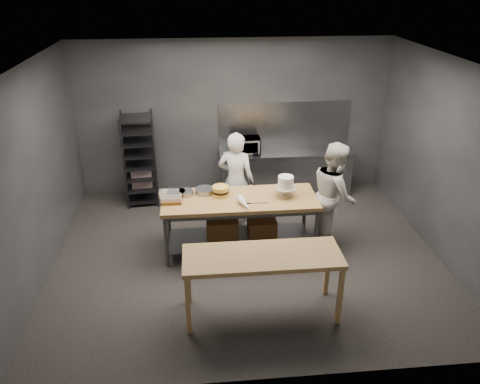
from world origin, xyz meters
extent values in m
plane|color=black|center=(0.00, 0.00, 0.00)|extent=(6.00, 6.00, 0.00)
cube|color=#4C4F54|center=(0.00, 2.50, 1.50)|extent=(6.00, 0.04, 3.00)
cube|color=brown|center=(-0.10, 0.19, 0.89)|extent=(2.40, 0.90, 0.06)
cube|color=#47494C|center=(-0.10, 0.19, 0.20)|extent=(2.25, 0.75, 0.03)
cylinder|color=#47494C|center=(-1.24, -0.20, 0.43)|extent=(0.06, 0.06, 0.86)
cylinder|color=#47494C|center=(-1.24, 0.58, 0.43)|extent=(0.06, 0.06, 0.86)
cylinder|color=#47494C|center=(1.04, -0.20, 0.43)|extent=(0.06, 0.06, 0.86)
cylinder|color=#47494C|center=(1.04, 0.58, 0.43)|extent=(0.06, 0.06, 0.86)
cube|color=brown|center=(-0.38, 0.21, 0.39)|extent=(0.50, 0.40, 0.35)
cube|color=brown|center=(0.26, 0.22, 0.36)|extent=(0.45, 0.38, 0.30)
cube|color=#9C7340|center=(0.04, -1.37, 0.87)|extent=(2.00, 0.70, 0.06)
cube|color=#9C7340|center=(-0.91, -1.67, 0.42)|extent=(0.06, 0.06, 0.84)
cube|color=#9C7340|center=(-0.91, -1.07, 0.42)|extent=(0.06, 0.06, 0.84)
cube|color=#9C7340|center=(0.99, -1.67, 0.42)|extent=(0.06, 0.06, 0.84)
cube|color=#9C7340|center=(0.99, -1.07, 0.42)|extent=(0.06, 0.06, 0.84)
cube|color=slate|center=(1.00, 2.18, 0.88)|extent=(2.60, 0.60, 0.04)
cube|color=slate|center=(1.00, 2.18, 0.43)|extent=(2.56, 0.56, 0.86)
cube|color=slate|center=(1.00, 2.48, 1.35)|extent=(2.60, 0.02, 0.90)
cube|color=black|center=(-1.81, 2.10, 0.88)|extent=(0.66, 0.70, 1.75)
cube|color=silver|center=(-1.81, 2.10, 0.54)|extent=(0.40, 0.27, 0.45)
imported|color=white|center=(-0.09, 0.98, 0.86)|extent=(0.73, 0.61, 1.72)
imported|color=silver|center=(1.42, 0.28, 0.87)|extent=(0.70, 0.88, 1.74)
imported|color=black|center=(0.21, 2.18, 1.05)|extent=(0.54, 0.37, 0.30)
cylinder|color=#B9AC94|center=(0.61, 0.19, 0.93)|extent=(0.20, 0.20, 0.02)
cylinder|color=#B9AC94|center=(0.61, 0.19, 1.00)|extent=(0.06, 0.06, 0.12)
cylinder|color=#B9AC94|center=(0.61, 0.19, 1.07)|extent=(0.34, 0.34, 0.02)
cylinder|color=white|center=(0.61, 0.19, 1.17)|extent=(0.24, 0.24, 0.18)
cylinder|color=gold|center=(-0.39, 0.31, 0.95)|extent=(0.26, 0.26, 0.06)
cylinder|color=black|center=(-0.39, 0.31, 1.00)|extent=(0.26, 0.26, 0.04)
cylinder|color=gold|center=(-0.39, 0.31, 1.05)|extent=(0.26, 0.26, 0.06)
cylinder|color=gray|center=(-0.94, 0.39, 0.96)|extent=(0.25, 0.25, 0.07)
cylinder|color=gray|center=(-0.63, 0.44, 0.96)|extent=(0.30, 0.30, 0.07)
cylinder|color=gray|center=(-1.08, 0.39, 0.96)|extent=(0.30, 0.30, 0.07)
cylinder|color=gray|center=(-1.08, 0.39, 0.96)|extent=(0.27, 0.27, 0.07)
cone|color=white|center=(-0.06, -0.12, 0.98)|extent=(0.22, 0.40, 0.12)
cube|color=slate|center=(0.18, -0.01, 0.92)|extent=(0.28, 0.02, 0.00)
cube|color=black|center=(0.00, -0.01, 0.93)|extent=(0.09, 0.02, 0.02)
cube|color=brown|center=(-1.15, 0.14, 0.95)|extent=(0.30, 0.20, 0.05)
cube|color=silver|center=(-1.15, 0.14, 1.00)|extent=(0.31, 0.21, 0.06)
cube|color=brown|center=(-1.18, 0.31, 0.95)|extent=(0.30, 0.20, 0.05)
cube|color=silver|center=(-1.18, 0.31, 1.00)|extent=(0.31, 0.21, 0.06)
camera|label=1|loc=(-0.72, -6.24, 4.15)|focal=35.00mm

